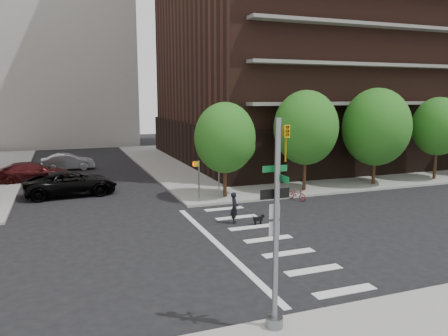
{
  "coord_description": "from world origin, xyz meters",
  "views": [
    {
      "loc": [
        -5.93,
        -17.9,
        6.71
      ],
      "look_at": [
        3.0,
        6.0,
        2.5
      ],
      "focal_mm": 35.0,
      "sensor_mm": 36.0,
      "label": 1
    }
  ],
  "objects_px": {
    "traffic_signal": "(277,242)",
    "scooter": "(297,194)",
    "parked_car_black": "(71,183)",
    "dog_walker": "(234,208)",
    "parked_car_silver": "(68,162)",
    "parked_car_maroon": "(33,172)"
  },
  "relations": [
    {
      "from": "parked_car_maroon",
      "to": "parked_car_silver",
      "type": "distance_m",
      "value": 5.8
    },
    {
      "from": "traffic_signal",
      "to": "parked_car_black",
      "type": "bearing_deg",
      "value": 103.77
    },
    {
      "from": "traffic_signal",
      "to": "parked_car_silver",
      "type": "bearing_deg",
      "value": 99.03
    },
    {
      "from": "traffic_signal",
      "to": "dog_walker",
      "type": "xyz_separation_m",
      "value": [
        2.95,
        10.51,
        -1.85
      ]
    },
    {
      "from": "traffic_signal",
      "to": "parked_car_black",
      "type": "height_order",
      "value": "traffic_signal"
    },
    {
      "from": "traffic_signal",
      "to": "parked_car_silver",
      "type": "relative_size",
      "value": 1.3
    },
    {
      "from": "dog_walker",
      "to": "parked_car_black",
      "type": "bearing_deg",
      "value": 60.97
    },
    {
      "from": "parked_car_black",
      "to": "parked_car_silver",
      "type": "xyz_separation_m",
      "value": [
        0.0,
        11.12,
        -0.08
      ]
    },
    {
      "from": "parked_car_black",
      "to": "dog_walker",
      "type": "height_order",
      "value": "dog_walker"
    },
    {
      "from": "parked_car_maroon",
      "to": "parked_car_silver",
      "type": "relative_size",
      "value": 1.2
    },
    {
      "from": "scooter",
      "to": "parked_car_silver",
      "type": "bearing_deg",
      "value": 111.07
    },
    {
      "from": "parked_car_black",
      "to": "traffic_signal",
      "type": "bearing_deg",
      "value": -170.55
    },
    {
      "from": "parked_car_black",
      "to": "dog_walker",
      "type": "distance_m",
      "value": 12.81
    },
    {
      "from": "parked_car_maroon",
      "to": "scooter",
      "type": "xyz_separation_m",
      "value": [
        16.45,
        -12.53,
        -0.39
      ]
    },
    {
      "from": "scooter",
      "to": "dog_walker",
      "type": "distance_m",
      "value": 6.76
    },
    {
      "from": "dog_walker",
      "to": "scooter",
      "type": "bearing_deg",
      "value": -36.51
    },
    {
      "from": "scooter",
      "to": "dog_walker",
      "type": "relative_size",
      "value": 0.92
    },
    {
      "from": "dog_walker",
      "to": "traffic_signal",
      "type": "bearing_deg",
      "value": -173.2
    },
    {
      "from": "traffic_signal",
      "to": "scooter",
      "type": "xyz_separation_m",
      "value": [
        8.72,
        13.99,
        -2.29
      ]
    },
    {
      "from": "traffic_signal",
      "to": "scooter",
      "type": "bearing_deg",
      "value": 58.05
    },
    {
      "from": "scooter",
      "to": "dog_walker",
      "type": "bearing_deg",
      "value": -165.81
    },
    {
      "from": "parked_car_black",
      "to": "parked_car_silver",
      "type": "relative_size",
      "value": 1.31
    }
  ]
}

